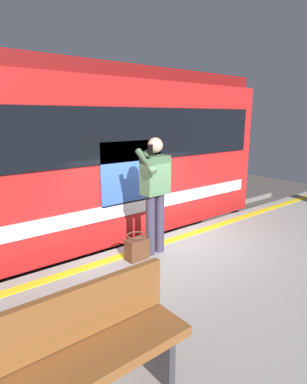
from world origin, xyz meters
The scene contains 8 objects.
ground_plane centered at (0.00, 0.00, 0.00)m, with size 23.86×23.86×0.00m, color #4C4742.
platform centered at (0.00, 2.53, 0.55)m, with size 12.81×5.06×1.11m, color gray.
safety_line centered at (0.00, 0.30, 1.11)m, with size 12.56×0.16×0.01m, color yellow.
track_rail_near centered at (0.00, -1.24, 0.08)m, with size 16.66×0.08×0.16m, color slate.
track_rail_far centered at (0.00, -2.67, 0.08)m, with size 16.66×0.08×0.16m, color slate.
passenger centered at (0.28, 0.50, 2.15)m, with size 0.57×0.55×1.76m.
handbag centered at (0.64, 0.53, 1.28)m, with size 0.32×0.29×0.38m.
bench centered at (2.50, 2.30, 1.60)m, with size 1.77×0.44×0.90m.
Camera 1 is at (3.19, 4.07, 3.16)m, focal length 29.95 mm.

